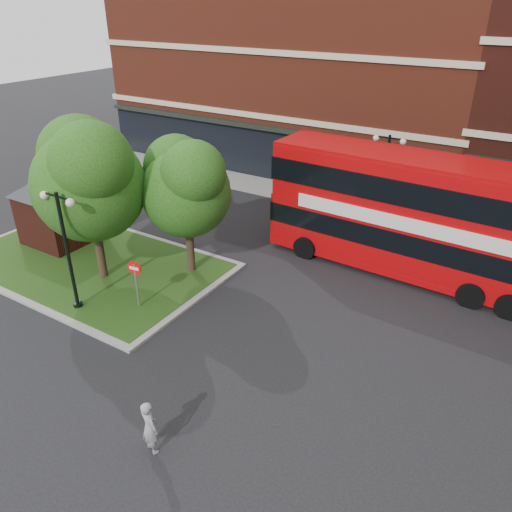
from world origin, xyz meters
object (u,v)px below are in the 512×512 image
Objects in this scene: woman at (150,427)px; car_silver at (317,191)px; bus at (408,207)px; car_white at (442,215)px.

woman is 0.43× the size of car_silver.
woman is 19.98m from car_silver.
bus reaches higher than car_silver.
car_white is at bearing -82.65° from woman.
bus is 9.35m from car_silver.
car_silver is 0.86× the size of car_white.
car_white is (3.07, 19.45, -0.10)m from woman.
woman is at bearing -166.51° from car_silver.
bus is 7.19× the size of woman.
car_silver is (-4.37, 19.50, -0.18)m from woman.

